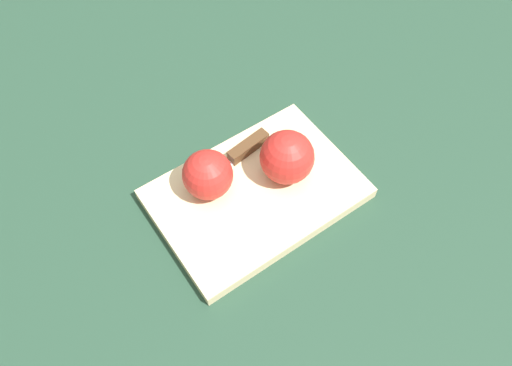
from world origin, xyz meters
The scene contains 5 objects.
ground_plane centered at (0.00, 0.00, 0.00)m, with size 4.00×4.00×0.00m, color #1E3828.
cutting_board centered at (0.00, 0.00, 0.01)m, with size 0.34×0.27×0.02m.
apple_half_left centered at (-0.06, -0.01, 0.06)m, with size 0.08×0.08×0.08m.
apple_half_right centered at (0.06, -0.03, 0.06)m, with size 0.08×0.08×0.08m.
knife centered at (-0.01, -0.07, 0.03)m, with size 0.16×0.06×0.02m.
Camera 1 is at (0.17, 0.37, 0.68)m, focal length 35.00 mm.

